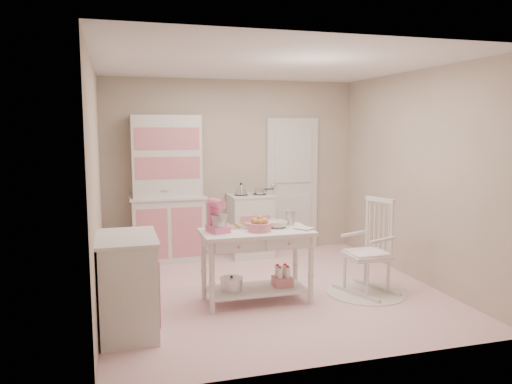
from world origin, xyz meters
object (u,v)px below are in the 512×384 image
at_px(hutch, 167,189).
at_px(bread_basket, 260,227).
at_px(rocking_chair, 367,246).
at_px(work_table, 257,266).
at_px(stand_mixer, 218,216).
at_px(base_cabinet, 128,285).
at_px(stove, 250,225).

xyz_separation_m(hutch, bread_basket, (0.76, -2.03, -0.19)).
xyz_separation_m(rocking_chair, work_table, (-1.30, 0.06, -0.15)).
distance_m(rocking_chair, work_table, 1.31).
xyz_separation_m(hutch, stand_mixer, (0.32, -1.96, -0.07)).
xyz_separation_m(rocking_chair, bread_basket, (-1.28, 0.01, 0.30)).
bearing_deg(base_cabinet, hutch, 75.51).
relative_size(base_cabinet, bread_basket, 3.68).
bearing_deg(bread_basket, base_cabinet, -163.43).
height_order(base_cabinet, stand_mixer, stand_mixer).
bearing_deg(stove, stand_mixer, -114.76).
relative_size(hutch, stove, 2.26).
bearing_deg(bread_basket, hutch, 110.59).
distance_m(hutch, work_table, 2.20).
bearing_deg(rocking_chair, stand_mixer, 156.40).
relative_size(base_cabinet, work_table, 0.77).
height_order(rocking_chair, stand_mixer, stand_mixer).
distance_m(rocking_chair, bread_basket, 1.32).
bearing_deg(rocking_chair, stove, 92.17).
relative_size(hutch, base_cabinet, 2.26).
bearing_deg(rocking_chair, base_cabinet, 167.68).
relative_size(hutch, rocking_chair, 1.89).
xyz_separation_m(base_cabinet, stand_mixer, (0.95, 0.48, 0.51)).
distance_m(base_cabinet, work_table, 1.45).
height_order(stove, work_table, stove).
bearing_deg(stove, bread_basket, -102.53).
relative_size(base_cabinet, stand_mixer, 2.71).
height_order(hutch, work_table, hutch).
relative_size(work_table, bread_basket, 4.80).
relative_size(work_table, stand_mixer, 3.53).
xyz_separation_m(stove, rocking_chair, (0.84, -1.99, 0.09)).
bearing_deg(hutch, stove, -2.39).
height_order(work_table, stand_mixer, stand_mixer).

